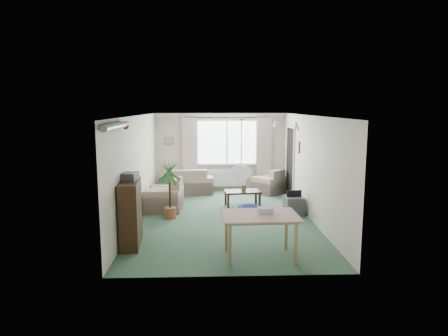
{
  "coord_description": "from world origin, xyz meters",
  "views": [
    {
      "loc": [
        -0.36,
        -9.1,
        2.61
      ],
      "look_at": [
        0.0,
        0.3,
        1.15
      ],
      "focal_mm": 32.0,
      "sensor_mm": 36.0,
      "label": 1
    }
  ],
  "objects_px": {
    "armchair_left": "(164,194)",
    "coffee_table": "(242,198)",
    "sofa": "(187,181)",
    "houseplant": "(170,189)",
    "pet_bed": "(249,209)",
    "armchair_corner": "(270,181)",
    "bookshelf": "(131,213)",
    "dining_table": "(260,237)",
    "tv_cube": "(294,206)"
  },
  "relations": [
    {
      "from": "coffee_table",
      "to": "houseplant",
      "type": "bearing_deg",
      "value": -149.48
    },
    {
      "from": "sofa",
      "to": "dining_table",
      "type": "bearing_deg",
      "value": 101.8
    },
    {
      "from": "armchair_corner",
      "to": "tv_cube",
      "type": "xyz_separation_m",
      "value": [
        0.22,
        -2.44,
        -0.15
      ]
    },
    {
      "from": "pet_bed",
      "to": "armchair_corner",
      "type": "bearing_deg",
      "value": 68.39
    },
    {
      "from": "armchair_corner",
      "to": "dining_table",
      "type": "bearing_deg",
      "value": 40.02
    },
    {
      "from": "houseplant",
      "to": "tv_cube",
      "type": "xyz_separation_m",
      "value": [
        2.98,
        0.22,
        -0.48
      ]
    },
    {
      "from": "armchair_left",
      "to": "coffee_table",
      "type": "xyz_separation_m",
      "value": [
        2.02,
        0.31,
        -0.2
      ]
    },
    {
      "from": "dining_table",
      "to": "armchair_left",
      "type": "bearing_deg",
      "value": 121.55
    },
    {
      "from": "bookshelf",
      "to": "dining_table",
      "type": "distance_m",
      "value": 2.48
    },
    {
      "from": "bookshelf",
      "to": "sofa",
      "type": "bearing_deg",
      "value": 75.32
    },
    {
      "from": "armchair_left",
      "to": "houseplant",
      "type": "distance_m",
      "value": 0.83
    },
    {
      "from": "armchair_corner",
      "to": "dining_table",
      "type": "distance_m",
      "value": 5.29
    },
    {
      "from": "sofa",
      "to": "pet_bed",
      "type": "bearing_deg",
      "value": 124.08
    },
    {
      "from": "pet_bed",
      "to": "dining_table",
      "type": "bearing_deg",
      "value": -92.54
    },
    {
      "from": "armchair_corner",
      "to": "coffee_table",
      "type": "bearing_deg",
      "value": 19.71
    },
    {
      "from": "houseplant",
      "to": "sofa",
      "type": "bearing_deg",
      "value": 84.79
    },
    {
      "from": "houseplant",
      "to": "dining_table",
      "type": "bearing_deg",
      "value": -54.77
    },
    {
      "from": "coffee_table",
      "to": "sofa",
      "type": "bearing_deg",
      "value": 133.33
    },
    {
      "from": "coffee_table",
      "to": "pet_bed",
      "type": "height_order",
      "value": "coffee_table"
    },
    {
      "from": "armchair_left",
      "to": "coffee_table",
      "type": "bearing_deg",
      "value": 103.11
    },
    {
      "from": "coffee_table",
      "to": "bookshelf",
      "type": "bearing_deg",
      "value": -129.5
    },
    {
      "from": "coffee_table",
      "to": "houseplant",
      "type": "xyz_separation_m",
      "value": [
        -1.79,
        -1.06,
        0.49
      ]
    },
    {
      "from": "armchair_corner",
      "to": "armchair_left",
      "type": "relative_size",
      "value": 0.89
    },
    {
      "from": "coffee_table",
      "to": "armchair_left",
      "type": "bearing_deg",
      "value": -171.29
    },
    {
      "from": "armchair_left",
      "to": "sofa",
      "type": "bearing_deg",
      "value": 170.81
    },
    {
      "from": "sofa",
      "to": "bookshelf",
      "type": "xyz_separation_m",
      "value": [
        -0.81,
        -4.49,
        0.24
      ]
    },
    {
      "from": "armchair_left",
      "to": "bookshelf",
      "type": "distance_m",
      "value": 2.58
    },
    {
      "from": "coffee_table",
      "to": "dining_table",
      "type": "height_order",
      "value": "dining_table"
    },
    {
      "from": "armchair_left",
      "to": "tv_cube",
      "type": "bearing_deg",
      "value": 85.13
    },
    {
      "from": "dining_table",
      "to": "tv_cube",
      "type": "distance_m",
      "value": 3.01
    },
    {
      "from": "sofa",
      "to": "houseplant",
      "type": "distance_m",
      "value": 2.72
    },
    {
      "from": "dining_table",
      "to": "tv_cube",
      "type": "bearing_deg",
      "value": 66.75
    },
    {
      "from": "bookshelf",
      "to": "houseplant",
      "type": "distance_m",
      "value": 1.89
    },
    {
      "from": "sofa",
      "to": "armchair_corner",
      "type": "relative_size",
      "value": 1.85
    },
    {
      "from": "sofa",
      "to": "bookshelf",
      "type": "distance_m",
      "value": 4.57
    },
    {
      "from": "dining_table",
      "to": "pet_bed",
      "type": "distance_m",
      "value": 3.15
    },
    {
      "from": "houseplant",
      "to": "pet_bed",
      "type": "xyz_separation_m",
      "value": [
        1.93,
        0.59,
        -0.64
      ]
    },
    {
      "from": "armchair_left",
      "to": "coffee_table",
      "type": "distance_m",
      "value": 2.05
    },
    {
      "from": "armchair_corner",
      "to": "houseplant",
      "type": "distance_m",
      "value": 3.85
    },
    {
      "from": "armchair_left",
      "to": "pet_bed",
      "type": "xyz_separation_m",
      "value": [
        2.15,
        -0.15,
        -0.36
      ]
    },
    {
      "from": "sofa",
      "to": "coffee_table",
      "type": "relative_size",
      "value": 1.64
    },
    {
      "from": "sofa",
      "to": "armchair_left",
      "type": "bearing_deg",
      "value": 71.76
    },
    {
      "from": "armchair_corner",
      "to": "bookshelf",
      "type": "distance_m",
      "value": 5.57
    },
    {
      "from": "armchair_left",
      "to": "dining_table",
      "type": "relative_size",
      "value": 0.77
    },
    {
      "from": "armchair_corner",
      "to": "coffee_table",
      "type": "relative_size",
      "value": 0.89
    },
    {
      "from": "houseplant",
      "to": "tv_cube",
      "type": "height_order",
      "value": "houseplant"
    },
    {
      "from": "coffee_table",
      "to": "bookshelf",
      "type": "distance_m",
      "value": 3.72
    },
    {
      "from": "armchair_corner",
      "to": "pet_bed",
      "type": "height_order",
      "value": "armchair_corner"
    },
    {
      "from": "sofa",
      "to": "houseplant",
      "type": "xyz_separation_m",
      "value": [
        -0.25,
        -2.69,
        0.31
      ]
    },
    {
      "from": "pet_bed",
      "to": "bookshelf",
      "type": "bearing_deg",
      "value": -136.14
    }
  ]
}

